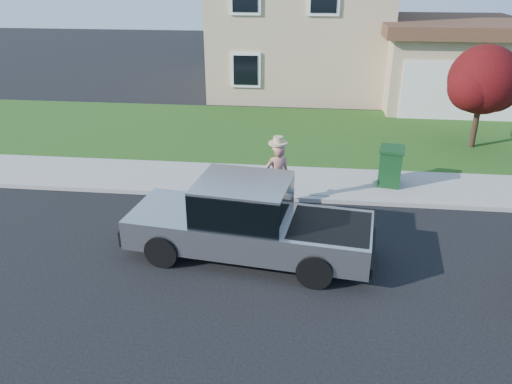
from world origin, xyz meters
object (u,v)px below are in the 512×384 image
Objects in this scene: pickup_truck at (248,222)px; ornamental_tree at (484,83)px; trash_bin at (391,166)px; woman at (277,175)px.

ornamental_tree reaches higher than pickup_truck.
ornamental_tree is at bearing 59.08° from trash_bin.
pickup_truck is 5.23m from trash_bin.
ornamental_tree is (6.75, 7.62, 1.46)m from pickup_truck.
ornamental_tree reaches higher than trash_bin.
trash_bin is at bearing 55.67° from pickup_truck.
woman reaches higher than trash_bin.
woman is 0.57× the size of ornamental_tree.
woman is 1.82× the size of trash_bin.
woman reaches higher than pickup_truck.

